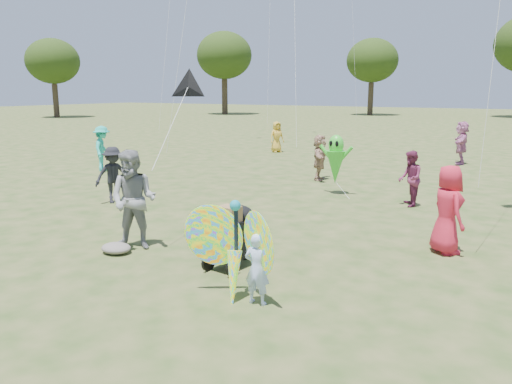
% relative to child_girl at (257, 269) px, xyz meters
% --- Properties ---
extents(ground, '(160.00, 160.00, 0.00)m').
position_rel_child_girl_xyz_m(ground, '(-1.11, 0.72, -0.52)').
color(ground, '#51592B').
rests_on(ground, ground).
extents(child_girl, '(0.40, 0.28, 1.05)m').
position_rel_child_girl_xyz_m(child_girl, '(0.00, 0.00, 0.00)').
color(child_girl, '#B3CAFE').
rests_on(child_girl, ground).
extents(adult_man, '(1.11, 0.98, 1.91)m').
position_rel_child_girl_xyz_m(adult_man, '(-3.30, 1.02, 0.43)').
color(adult_man, gray).
rests_on(adult_man, ground).
extents(grey_bag, '(0.59, 0.48, 0.19)m').
position_rel_child_girl_xyz_m(grey_bag, '(-3.42, 0.62, -0.43)').
color(grey_bag, slate).
rests_on(grey_bag, ground).
extents(crowd_a, '(0.92, 0.96, 1.66)m').
position_rel_child_girl_xyz_m(crowd_a, '(1.90, 3.76, 0.31)').
color(crowd_a, red).
rests_on(crowd_a, ground).
extents(crowd_b, '(1.00, 1.13, 1.52)m').
position_rel_child_girl_xyz_m(crowd_b, '(-6.60, 3.68, 0.23)').
color(crowd_b, black).
rests_on(crowd_b, ground).
extents(crowd_d, '(0.78, 1.48, 1.53)m').
position_rel_child_girl_xyz_m(crowd_d, '(-3.18, 9.65, 0.24)').
color(crowd_d, tan).
rests_on(crowd_d, ground).
extents(crowd_e, '(0.78, 0.87, 1.46)m').
position_rel_child_girl_xyz_m(crowd_e, '(0.38, 7.28, 0.21)').
color(crowd_e, '#79284D').
rests_on(crowd_e, ground).
extents(crowd_g, '(0.79, 0.87, 1.49)m').
position_rel_child_girl_xyz_m(crowd_g, '(-7.99, 15.66, 0.22)').
color(crowd_g, gold).
rests_on(crowd_g, ground).
extents(crowd_i, '(1.12, 1.25, 1.68)m').
position_rel_child_girl_xyz_m(crowd_i, '(-10.96, 7.35, 0.32)').
color(crowd_i, '#22B9A9').
rests_on(crowd_i, ground).
extents(crowd_j, '(0.76, 1.68, 1.75)m').
position_rel_child_girl_xyz_m(crowd_j, '(0.36, 15.97, 0.35)').
color(crowd_j, '#C771A6').
rests_on(crowd_j, ground).
extents(jogging_stroller, '(0.57, 1.08, 1.09)m').
position_rel_child_girl_xyz_m(jogging_stroller, '(-1.13, 1.12, 0.09)').
color(jogging_stroller, black).
rests_on(jogging_stroller, ground).
extents(butterfly_kite, '(1.74, 0.75, 1.67)m').
position_rel_child_girl_xyz_m(butterfly_kite, '(-0.37, -0.01, 0.20)').
color(butterfly_kite, '#FF2835').
rests_on(butterfly_kite, ground).
extents(delta_kite_rig, '(0.97, 2.13, 1.94)m').
position_rel_child_girl_xyz_m(delta_kite_rig, '(-3.41, 2.92, 2.53)').
color(delta_kite_rig, black).
rests_on(delta_kite_rig, ground).
extents(alien_kite, '(1.12, 0.69, 1.74)m').
position_rel_child_girl_xyz_m(alien_kite, '(-1.85, 7.71, 0.45)').
color(alien_kite, green).
rests_on(alien_kite, ground).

